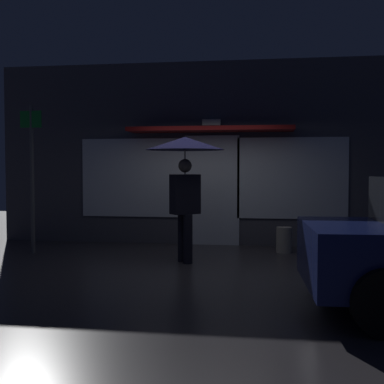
% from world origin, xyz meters
% --- Properties ---
extents(ground_plane, '(18.00, 18.00, 0.00)m').
position_xyz_m(ground_plane, '(0.00, 0.00, 0.00)').
color(ground_plane, '#38353A').
extents(building_facade, '(8.89, 1.00, 3.69)m').
position_xyz_m(building_facade, '(-0.00, 2.34, 1.83)').
color(building_facade, '#4C4C56').
rests_on(building_facade, ground).
extents(person_with_umbrella, '(1.29, 1.29, 2.05)m').
position_xyz_m(person_with_umbrella, '(-0.23, 0.21, 1.69)').
color(person_with_umbrella, black).
rests_on(person_with_umbrella, ground).
extents(street_sign_post, '(0.40, 0.07, 2.68)m').
position_xyz_m(street_sign_post, '(-3.11, 0.70, 1.51)').
color(street_sign_post, '#595B60').
rests_on(street_sign_post, ground).
extents(sidewalk_bollard, '(0.29, 0.29, 0.47)m').
position_xyz_m(sidewalk_bollard, '(1.41, 1.44, 0.23)').
color(sidewalk_bollard, '#9E998E').
rests_on(sidewalk_bollard, ground).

